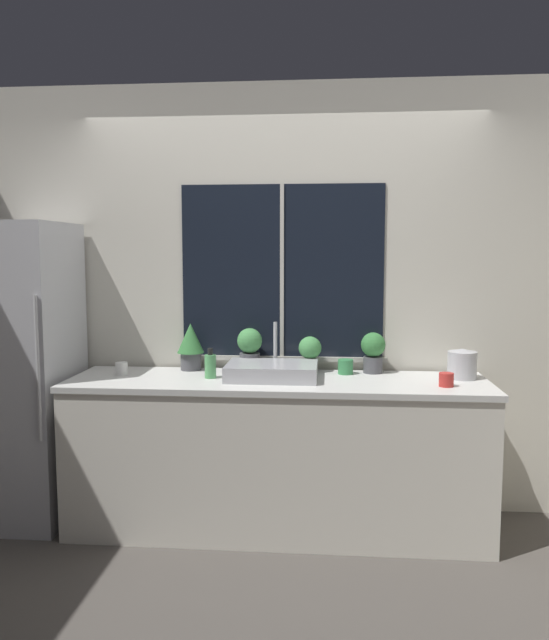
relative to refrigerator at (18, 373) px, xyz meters
The scene contains 15 objects.
ground_plane 1.87m from the refrigerator, 12.04° to the right, with size 14.00×14.00×0.00m, color #4C4742.
wall_back 1.70m from the refrigerator, 12.99° to the left, with size 8.00×0.09×2.70m.
wall_left 1.38m from the refrigerator, 117.36° to the left, with size 0.06×7.00×2.70m.
counter 1.66m from the refrigerator, ahead, with size 2.46×0.66×0.91m.
refrigerator is the anchor object (origin of this frame).
sink 1.57m from the refrigerator, ahead, with size 0.53×0.43×0.31m.
potted_plant_far_left 1.06m from the refrigerator, 12.57° to the left, with size 0.17×0.17×0.30m.
potted_plant_center_left 1.43m from the refrigerator, ahead, with size 0.16×0.16×0.27m.
potted_plant_center_right 1.80m from the refrigerator, ahead, with size 0.14×0.14×0.22m.
potted_plant_far_right 2.19m from the refrigerator, ahead, with size 0.15×0.15×0.25m.
soap_bottle 1.20m from the refrigerator, ahead, with size 0.07×0.07×0.18m.
mug_red 2.55m from the refrigerator, ahead, with size 0.08×0.08×0.08m.
mug_green 2.01m from the refrigerator, ahead, with size 0.09×0.09×0.09m.
mug_white 0.64m from the refrigerator, ahead, with size 0.07×0.07×0.08m.
kettle 2.68m from the refrigerator, ahead, with size 0.17×0.17×0.18m.
Camera 1 is at (0.30, -3.27, 1.64)m, focal length 35.00 mm.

